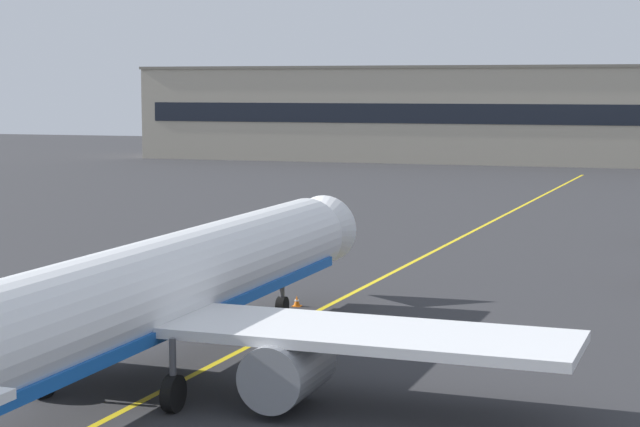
# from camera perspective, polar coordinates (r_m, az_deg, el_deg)

# --- Properties ---
(taxiway_centreline) EXTENTS (12.98, 179.57, 0.01)m
(taxiway_centreline) POSITION_cam_1_polar(r_m,az_deg,el_deg) (56.59, 0.16, -4.83)
(taxiway_centreline) COLOR yellow
(taxiway_centreline) RESTS_ON ground
(airliner_foreground) EXTENTS (32.19, 41.51, 11.65)m
(airliner_foreground) POSITION_cam_1_polar(r_m,az_deg,el_deg) (41.45, -9.54, -4.39)
(airliner_foreground) COLOR white
(airliner_foreground) RESTS_ON ground
(safety_cone_by_nose_gear) EXTENTS (0.44, 0.44, 0.55)m
(safety_cone_by_nose_gear) POSITION_cam_1_polar(r_m,az_deg,el_deg) (57.03, -1.19, -4.48)
(safety_cone_by_nose_gear) COLOR orange
(safety_cone_by_nose_gear) RESTS_ON ground
(terminal_building) EXTENTS (113.11, 12.40, 13.88)m
(terminal_building) POSITION_cam_1_polar(r_m,az_deg,el_deg) (162.65, 10.12, 4.97)
(terminal_building) COLOR #B2A893
(terminal_building) RESTS_ON ground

